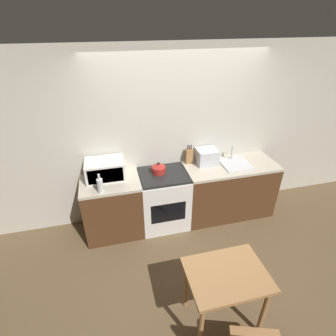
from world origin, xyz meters
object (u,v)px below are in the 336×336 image
(bottle, at_px, (100,185))
(dining_table, at_px, (226,282))
(stove_range, at_px, (164,199))
(toaster_oven, at_px, (207,156))
(microwave, at_px, (105,169))
(kettle, at_px, (159,168))

(bottle, bearing_deg, dining_table, -51.75)
(stove_range, xyz_separation_m, toaster_oven, (0.71, 0.15, 0.57))
(bottle, relative_size, dining_table, 0.34)
(stove_range, height_order, microwave, microwave)
(toaster_oven, bearing_deg, dining_table, -104.62)
(microwave, xyz_separation_m, bottle, (-0.08, -0.33, -0.03))
(stove_range, relative_size, dining_table, 1.16)
(kettle, height_order, toaster_oven, toaster_oven)
(kettle, height_order, bottle, bottle)
(dining_table, bearing_deg, toaster_oven, 75.38)
(stove_range, height_order, toaster_oven, toaster_oven)
(kettle, xyz_separation_m, toaster_oven, (0.77, 0.09, 0.05))
(kettle, bearing_deg, dining_table, -80.04)
(kettle, bearing_deg, stove_range, -46.48)
(toaster_oven, height_order, dining_table, toaster_oven)
(stove_range, xyz_separation_m, dining_table, (0.24, -1.65, 0.17))
(stove_range, xyz_separation_m, bottle, (-0.88, -0.23, 0.55))
(stove_range, bearing_deg, dining_table, -81.58)
(microwave, height_order, toaster_oven, microwave)
(stove_range, distance_m, kettle, 0.53)
(microwave, bearing_deg, bottle, -103.32)
(stove_range, distance_m, bottle, 1.06)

